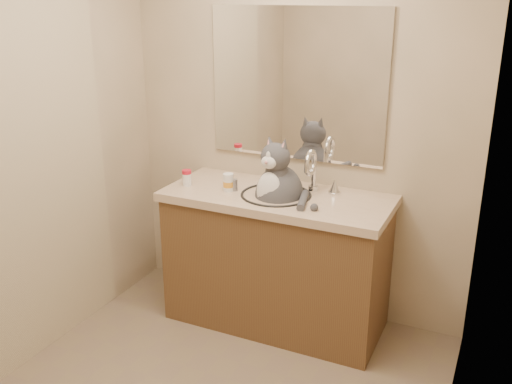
{
  "coord_description": "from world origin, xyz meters",
  "views": [
    {
      "loc": [
        1.22,
        -1.94,
        1.97
      ],
      "look_at": [
        0.01,
        0.65,
        0.96
      ],
      "focal_mm": 40.0,
      "sensor_mm": 36.0,
      "label": 1
    }
  ],
  "objects_px": {
    "pill_bottle_orange": "(228,183)",
    "cat": "(278,192)",
    "pill_bottle_redcap": "(187,178)",
    "grey_canister": "(234,185)"
  },
  "relations": [
    {
      "from": "pill_bottle_redcap",
      "to": "pill_bottle_orange",
      "type": "distance_m",
      "value": 0.28
    },
    {
      "from": "cat",
      "to": "pill_bottle_redcap",
      "type": "xyz_separation_m",
      "value": [
        -0.58,
        -0.06,
        0.03
      ]
    },
    {
      "from": "pill_bottle_orange",
      "to": "grey_canister",
      "type": "distance_m",
      "value": 0.04
    },
    {
      "from": "pill_bottle_redcap",
      "to": "grey_canister",
      "type": "relative_size",
      "value": 1.41
    },
    {
      "from": "pill_bottle_orange",
      "to": "grey_canister",
      "type": "xyz_separation_m",
      "value": [
        0.03,
        0.02,
        -0.02
      ]
    },
    {
      "from": "pill_bottle_orange",
      "to": "cat",
      "type": "bearing_deg",
      "value": 8.78
    },
    {
      "from": "pill_bottle_redcap",
      "to": "cat",
      "type": "bearing_deg",
      "value": 6.27
    },
    {
      "from": "grey_canister",
      "to": "cat",
      "type": "bearing_deg",
      "value": 5.3
    },
    {
      "from": "cat",
      "to": "pill_bottle_redcap",
      "type": "distance_m",
      "value": 0.58
    },
    {
      "from": "cat",
      "to": "pill_bottle_orange",
      "type": "xyz_separation_m",
      "value": [
        -0.3,
        -0.05,
        0.03
      ]
    }
  ]
}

